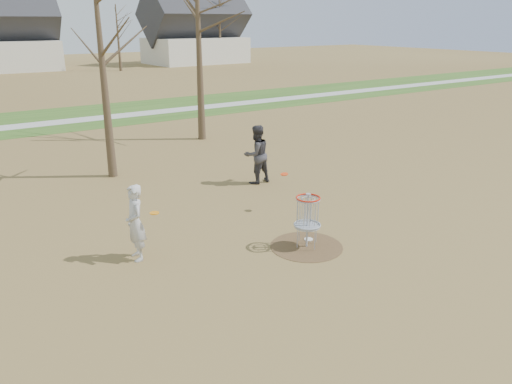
# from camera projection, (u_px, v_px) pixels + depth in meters

# --- Properties ---
(ground) EXTENTS (160.00, 160.00, 0.00)m
(ground) POSITION_uv_depth(u_px,v_px,m) (306.00, 246.00, 12.37)
(ground) COLOR brown
(ground) RESTS_ON ground
(green_band) EXTENTS (160.00, 8.00, 0.01)m
(green_band) POSITION_uv_depth(u_px,v_px,m) (75.00, 117.00, 28.83)
(green_band) COLOR #2D5119
(green_band) RESTS_ON ground
(footpath) EXTENTS (160.00, 1.50, 0.01)m
(footpath) POSITION_uv_depth(u_px,v_px,m) (80.00, 120.00, 28.04)
(footpath) COLOR #9E9E99
(footpath) RESTS_ON green_band
(dirt_circle) EXTENTS (1.80, 1.80, 0.01)m
(dirt_circle) POSITION_uv_depth(u_px,v_px,m) (306.00, 246.00, 12.37)
(dirt_circle) COLOR #47331E
(dirt_circle) RESTS_ON ground
(player_standing) EXTENTS (0.49, 0.70, 1.81)m
(player_standing) POSITION_uv_depth(u_px,v_px,m) (135.00, 223.00, 11.46)
(player_standing) COLOR #B4B4B4
(player_standing) RESTS_ON ground
(player_throwing) EXTENTS (1.02, 0.81, 2.01)m
(player_throwing) POSITION_uv_depth(u_px,v_px,m) (256.00, 154.00, 16.93)
(player_throwing) COLOR #353439
(player_throwing) RESTS_ON ground
(disc_grounded) EXTENTS (0.22, 0.22, 0.02)m
(disc_grounded) POSITION_uv_depth(u_px,v_px,m) (308.00, 239.00, 12.73)
(disc_grounded) COLOR white
(disc_grounded) RESTS_ON dirt_circle
(discs_in_play) EXTENTS (4.58, 1.07, 0.07)m
(discs_in_play) POSITION_uv_depth(u_px,v_px,m) (230.00, 190.00, 12.95)
(discs_in_play) COLOR #EB3A0C
(discs_in_play) RESTS_ON ground
(disc_golf_basket) EXTENTS (0.64, 0.64, 1.35)m
(disc_golf_basket) POSITION_uv_depth(u_px,v_px,m) (308.00, 212.00, 12.07)
(disc_golf_basket) COLOR #9EA3AD
(disc_golf_basket) RESTS_ON ground
(bare_trees) EXTENTS (52.62, 44.98, 9.00)m
(bare_trees) POSITION_uv_depth(u_px,v_px,m) (39.00, 20.00, 39.62)
(bare_trees) COLOR #382B1E
(bare_trees) RESTS_ON ground
(houses_row) EXTENTS (56.51, 10.01, 7.26)m
(houses_row) POSITION_uv_depth(u_px,v_px,m) (33.00, 38.00, 54.71)
(houses_row) COLOR silver
(houses_row) RESTS_ON ground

